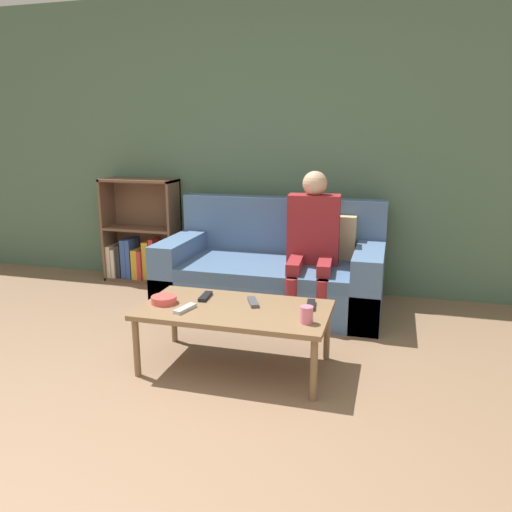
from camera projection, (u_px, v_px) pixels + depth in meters
name	position (u px, v px, depth m)	size (l,w,h in m)	color
ground_plane	(117.00, 486.00, 2.06)	(22.00, 22.00, 0.00)	#84664C
wall_back	(279.00, 146.00, 4.45)	(12.00, 0.06, 2.60)	#4C6B56
couch	(274.00, 273.00, 4.16)	(1.79, 0.93, 0.87)	#4C6B93
bookshelf	(140.00, 241.00, 4.87)	(0.73, 0.28, 0.99)	brown
coffee_table	(235.00, 313.00, 3.02)	(1.14, 0.61, 0.39)	brown
person_adult	(313.00, 235.00, 3.91)	(0.42, 0.66, 1.13)	maroon
cup_near	(307.00, 315.00, 2.76)	(0.07, 0.07, 0.10)	pink
tv_remote_0	(205.00, 296.00, 3.18)	(0.06, 0.17, 0.02)	black
tv_remote_1	(185.00, 309.00, 2.96)	(0.09, 0.18, 0.02)	#B7B7BC
tv_remote_2	(253.00, 302.00, 3.07)	(0.11, 0.17, 0.02)	#47474C
tv_remote_3	(311.00, 305.00, 3.02)	(0.07, 0.17, 0.02)	black
snack_bowl	(164.00, 300.00, 3.08)	(0.16, 0.16, 0.05)	#DB4C47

